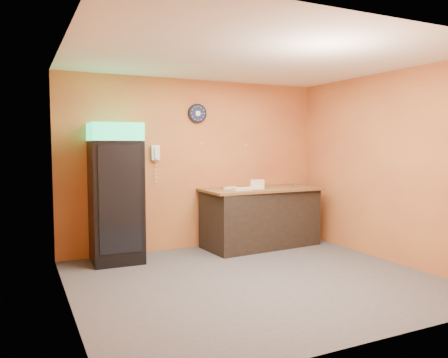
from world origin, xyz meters
TOP-DOWN VIEW (x-y plane):
  - floor at (0.00, 0.00)m, footprint 4.50×4.50m
  - back_wall at (0.00, 2.00)m, footprint 4.50×0.02m
  - left_wall at (-2.25, 0.00)m, footprint 0.02×4.00m
  - right_wall at (2.25, 0.00)m, footprint 0.02×4.00m
  - ceiling at (0.00, 0.00)m, footprint 4.50×4.00m
  - beverage_cooler at (-1.41, 1.60)m, footprint 0.73×0.75m
  - prep_counter at (1.00, 1.57)m, footprint 1.98×0.99m
  - wall_clock at (0.02, 1.97)m, footprint 0.32×0.06m
  - wall_phone at (-0.72, 1.95)m, footprint 0.13×0.11m
  - butcher_paper at (1.00, 1.57)m, footprint 2.03×0.99m
  - sub_roll_stack at (0.89, 1.51)m, footprint 0.25×0.15m
  - wrapped_sandwich_left at (0.54, 1.36)m, footprint 0.32×0.16m
  - wrapped_sandwich_mid at (0.80, 1.42)m, footprint 0.30×0.15m
  - wrapped_sandwich_right at (0.44, 1.59)m, footprint 0.27×0.21m
  - kitchen_tool at (1.00, 1.57)m, footprint 0.07×0.07m

SIDE VIEW (x-z plane):
  - floor at x=0.00m, z-range 0.00..0.00m
  - prep_counter at x=1.00m, z-range 0.00..0.96m
  - butcher_paper at x=1.00m, z-range 0.96..1.00m
  - beverage_cooler at x=-1.41m, z-range -0.02..2.02m
  - wrapped_sandwich_right at x=0.44m, z-range 1.00..1.03m
  - wrapped_sandwich_mid at x=0.80m, z-range 1.00..1.04m
  - wrapped_sandwich_left at x=0.54m, z-range 1.00..1.04m
  - kitchen_tool at x=1.00m, z-range 1.00..1.07m
  - sub_roll_stack at x=0.89m, z-range 1.00..1.15m
  - back_wall at x=0.00m, z-range 0.00..2.80m
  - left_wall at x=-2.25m, z-range 0.00..2.80m
  - right_wall at x=2.25m, z-range 0.00..2.80m
  - wall_phone at x=-0.72m, z-range 1.48..1.72m
  - wall_clock at x=0.02m, z-range 2.09..2.40m
  - ceiling at x=0.00m, z-range 2.79..2.81m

